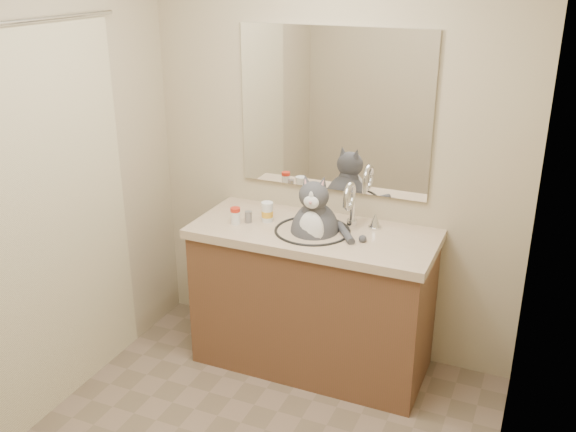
# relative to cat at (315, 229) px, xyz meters

# --- Properties ---
(room) EXTENTS (2.22, 2.52, 2.42)m
(room) POSITION_rel_cat_xyz_m (-0.01, -0.95, 0.34)
(room) COLOR #826C5A
(room) RESTS_ON ground
(vanity) EXTENTS (1.34, 0.59, 1.12)m
(vanity) POSITION_rel_cat_xyz_m (-0.01, 0.02, -0.42)
(vanity) COLOR brown
(vanity) RESTS_ON ground
(mirror) EXTENTS (1.10, 0.02, 0.90)m
(mirror) POSITION_rel_cat_xyz_m (-0.01, 0.29, 0.59)
(mirror) COLOR white
(mirror) RESTS_ON room
(shower_curtain) EXTENTS (0.02, 1.30, 1.93)m
(shower_curtain) POSITION_rel_cat_xyz_m (-1.06, -0.85, 0.17)
(shower_curtain) COLOR beige
(shower_curtain) RESTS_ON ground
(cat) EXTENTS (0.41, 0.33, 0.53)m
(cat) POSITION_rel_cat_xyz_m (0.00, 0.00, 0.00)
(cat) COLOR #424347
(cat) RESTS_ON vanity
(pill_bottle_redcap) EXTENTS (0.06, 0.06, 0.09)m
(pill_bottle_redcap) POSITION_rel_cat_xyz_m (-0.44, -0.08, 0.04)
(pill_bottle_redcap) COLOR white
(pill_bottle_redcap) RESTS_ON vanity
(pill_bottle_orange) EXTENTS (0.08, 0.08, 0.11)m
(pill_bottle_orange) POSITION_rel_cat_xyz_m (-0.30, 0.03, 0.04)
(pill_bottle_orange) COLOR white
(pill_bottle_orange) RESTS_ON vanity
(grey_canister) EXTENTS (0.05, 0.05, 0.06)m
(grey_canister) POSITION_rel_cat_xyz_m (-0.39, -0.03, 0.02)
(grey_canister) COLOR gray
(grey_canister) RESTS_ON vanity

